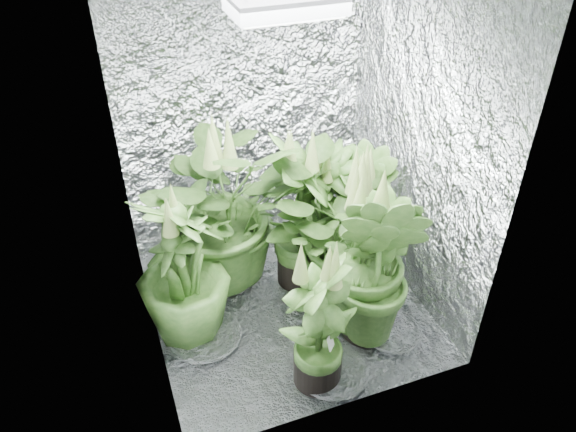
% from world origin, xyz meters
% --- Properties ---
extents(ground, '(1.60, 1.60, 0.00)m').
position_xyz_m(ground, '(0.00, 0.00, 0.00)').
color(ground, silver).
rests_on(ground, ground).
extents(walls, '(1.62, 1.62, 2.00)m').
position_xyz_m(walls, '(0.00, 0.00, 1.00)').
color(walls, silver).
rests_on(walls, ground).
extents(grow_lamp, '(0.50, 0.30, 0.22)m').
position_xyz_m(grow_lamp, '(0.00, 0.00, 1.83)').
color(grow_lamp, gray).
rests_on(grow_lamp, ceiling).
extents(plant_a, '(1.01, 1.01, 1.17)m').
position_xyz_m(plant_a, '(-0.27, 0.37, 0.56)').
color(plant_a, black).
rests_on(plant_a, ground).
extents(plant_b, '(0.73, 0.73, 1.13)m').
position_xyz_m(plant_b, '(0.16, 0.19, 0.52)').
color(plant_b, black).
rests_on(plant_b, ground).
extents(plant_c, '(0.53, 0.53, 0.97)m').
position_xyz_m(plant_c, '(0.54, 0.11, 0.44)').
color(plant_c, black).
rests_on(plant_c, ground).
extents(plant_d, '(0.73, 0.73, 1.02)m').
position_xyz_m(plant_d, '(-0.61, -0.02, 0.47)').
color(plant_d, black).
rests_on(plant_d, ground).
extents(plant_e, '(1.04, 1.04, 1.07)m').
position_xyz_m(plant_e, '(0.36, -0.09, 0.50)').
color(plant_e, black).
rests_on(plant_e, ground).
extents(plant_f, '(0.62, 0.62, 0.92)m').
position_xyz_m(plant_f, '(-0.04, -0.60, 0.42)').
color(plant_f, black).
rests_on(plant_f, ground).
extents(plant_g, '(0.78, 0.78, 1.13)m').
position_xyz_m(plant_g, '(0.37, -0.37, 0.52)').
color(plant_g, black).
rests_on(plant_g, ground).
extents(plant_h, '(0.67, 0.67, 0.93)m').
position_xyz_m(plant_h, '(0.38, 0.29, 0.43)').
color(plant_h, black).
rests_on(plant_h, ground).
extents(circulation_fan, '(0.18, 0.31, 0.36)m').
position_xyz_m(circulation_fan, '(0.60, 0.40, 0.15)').
color(circulation_fan, black).
rests_on(circulation_fan, ground).
extents(plant_label, '(0.06, 0.06, 0.09)m').
position_xyz_m(plant_label, '(0.01, -0.63, 0.30)').
color(plant_label, white).
rests_on(plant_label, plant_f).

